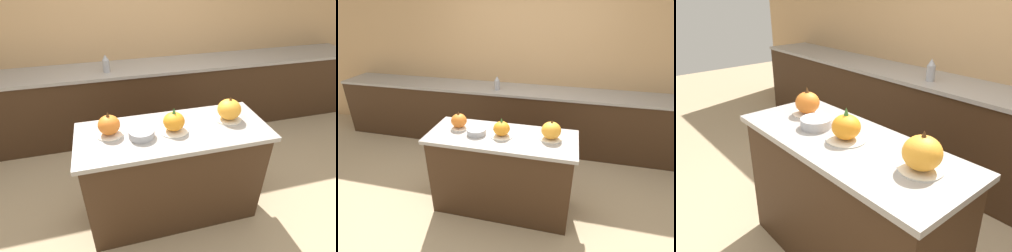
% 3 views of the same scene
% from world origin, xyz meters
% --- Properties ---
extents(ground_plane, '(12.00, 12.00, 0.00)m').
position_xyz_m(ground_plane, '(0.00, 0.00, 0.00)').
color(ground_plane, tan).
extents(wall_back, '(8.00, 0.06, 2.50)m').
position_xyz_m(wall_back, '(0.00, 1.79, 1.25)').
color(wall_back, tan).
rests_on(wall_back, ground_plane).
extents(kitchen_island, '(1.48, 0.60, 0.90)m').
position_xyz_m(kitchen_island, '(0.00, 0.00, 0.45)').
color(kitchen_island, '#382314').
rests_on(kitchen_island, ground_plane).
extents(back_counter, '(6.00, 0.60, 0.91)m').
position_xyz_m(back_counter, '(0.00, 1.46, 0.46)').
color(back_counter, '#382314').
rests_on(back_counter, ground_plane).
extents(pumpkin_cake_left, '(0.21, 0.21, 0.19)m').
position_xyz_m(pumpkin_cake_left, '(-0.48, 0.07, 0.97)').
color(pumpkin_cake_left, silver).
rests_on(pumpkin_cake_left, kitchen_island).
extents(pumpkin_cake_center, '(0.23, 0.23, 0.19)m').
position_xyz_m(pumpkin_cake_center, '(0.00, -0.00, 0.97)').
color(pumpkin_cake_center, silver).
rests_on(pumpkin_cake_center, kitchen_island).
extents(pumpkin_cake_right, '(0.22, 0.22, 0.20)m').
position_xyz_m(pumpkin_cake_right, '(0.48, 0.05, 0.98)').
color(pumpkin_cake_right, silver).
rests_on(pumpkin_cake_right, kitchen_island).
extents(bottle_tall, '(0.08, 0.08, 0.20)m').
position_xyz_m(bottle_tall, '(-0.42, 1.36, 1.01)').
color(bottle_tall, '#99999E').
rests_on(bottle_tall, back_counter).
extents(mixing_bowl, '(0.19, 0.19, 0.06)m').
position_xyz_m(mixing_bowl, '(-0.25, -0.02, 0.93)').
color(mixing_bowl, '#ADADB2').
rests_on(mixing_bowl, kitchen_island).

